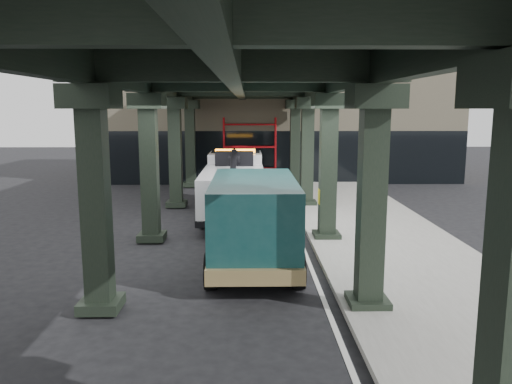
{
  "coord_description": "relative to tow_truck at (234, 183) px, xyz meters",
  "views": [
    {
      "loc": [
        -0.09,
        -14.66,
        4.5
      ],
      "look_at": [
        0.17,
        2.08,
        1.7
      ],
      "focal_mm": 35.0,
      "sensor_mm": 36.0,
      "label": 1
    }
  ],
  "objects": [
    {
      "name": "ground",
      "position": [
        0.69,
        -6.34,
        -1.37
      ],
      "size": [
        90.0,
        90.0,
        0.0
      ],
      "primitive_type": "plane",
      "color": "black",
      "rests_on": "ground"
    },
    {
      "name": "towed_van",
      "position": [
        0.75,
        -6.92,
        0.01
      ],
      "size": [
        2.57,
        6.34,
        2.57
      ],
      "rotation": [
        0.0,
        0.0,
        0.0
      ],
      "color": "#103B3B",
      "rests_on": "ground"
    },
    {
      "name": "tow_truck",
      "position": [
        0.0,
        0.0,
        0.0
      ],
      "size": [
        2.64,
        8.62,
        2.82
      ],
      "rotation": [
        0.0,
        0.0,
        -0.0
      ],
      "color": "black",
      "rests_on": "ground"
    },
    {
      "name": "sidewalk",
      "position": [
        5.19,
        -4.34,
        -1.3
      ],
      "size": [
        5.0,
        40.0,
        0.15
      ],
      "primitive_type": "cube",
      "color": "gray",
      "rests_on": "ground"
    },
    {
      "name": "viaduct",
      "position": [
        0.29,
        -4.34,
        4.09
      ],
      "size": [
        7.4,
        32.0,
        6.4
      ],
      "color": "black",
      "rests_on": "ground"
    },
    {
      "name": "scaffolding",
      "position": [
        0.69,
        8.3,
        0.73
      ],
      "size": [
        3.08,
        0.88,
        4.0
      ],
      "color": "red",
      "rests_on": "ground"
    },
    {
      "name": "building",
      "position": [
        2.69,
        13.66,
        2.63
      ],
      "size": [
        22.0,
        10.0,
        8.0
      ],
      "primitive_type": "cube",
      "color": "#C6B793",
      "rests_on": "ground"
    },
    {
      "name": "lane_stripe",
      "position": [
        2.39,
        -4.34,
        -1.37
      ],
      "size": [
        0.12,
        38.0,
        0.01
      ],
      "primitive_type": "cube",
      "color": "silver",
      "rests_on": "ground"
    }
  ]
}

